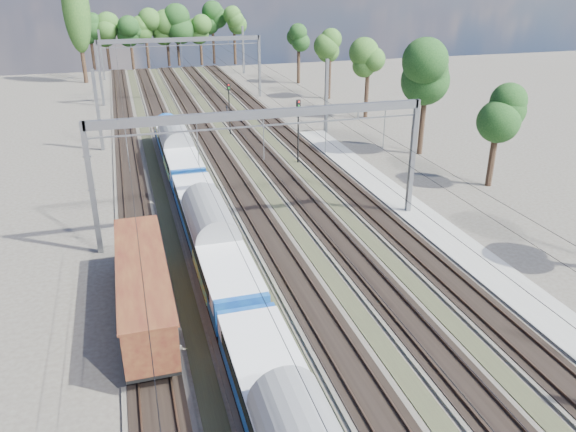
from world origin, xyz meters
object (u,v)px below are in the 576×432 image
object	(u,v)px
freight_boxcar	(144,286)
signal_far	(298,124)
worker	(227,112)
emu_train	(211,230)
signal_near	(229,103)

from	to	relation	value
freight_boxcar	signal_far	size ratio (longest dim) A/B	2.01
freight_boxcar	worker	xyz separation A→B (m)	(12.94, 44.21, -1.16)
emu_train	worker	xyz separation A→B (m)	(8.44, 39.20, -1.64)
signal_near	freight_boxcar	bearing A→B (deg)	-120.03
worker	signal_far	xyz separation A→B (m)	(3.24, -20.35, 3.15)
worker	emu_train	bearing A→B (deg)	-178.25
emu_train	signal_far	size ratio (longest dim) A/B	9.65
signal_near	signal_far	bearing A→B (deg)	-82.47
signal_near	signal_far	world-z (taller)	signal_far
emu_train	signal_near	distance (m)	32.11
emu_train	worker	size ratio (longest dim) A/B	36.82
emu_train	worker	world-z (taller)	emu_train
worker	signal_near	distance (m)	8.56
freight_boxcar	worker	bearing A→B (deg)	73.68
signal_near	signal_far	distance (m)	13.15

